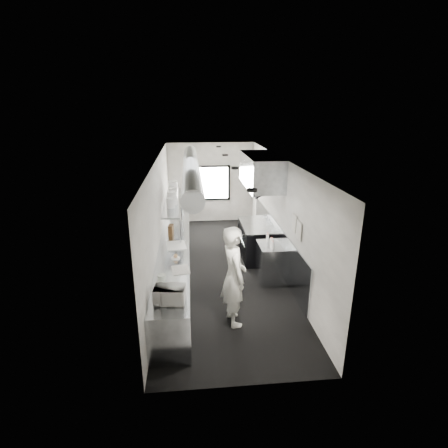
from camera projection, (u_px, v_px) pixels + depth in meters
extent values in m
cube|color=black|center=(221.00, 269.00, 9.01)|extent=(3.00, 8.00, 0.01)
cube|color=silver|center=(221.00, 160.00, 8.11)|extent=(3.00, 8.00, 0.01)
cube|color=silver|center=(211.00, 183.00, 12.33)|extent=(3.00, 0.02, 2.80)
cube|color=silver|center=(248.00, 304.00, 4.79)|extent=(3.00, 0.02, 2.80)
cube|color=silver|center=(159.00, 219.00, 8.42)|extent=(0.02, 8.00, 2.80)
cube|color=silver|center=(281.00, 215.00, 8.70)|extent=(0.02, 8.00, 2.80)
cube|color=#8F969C|center=(276.00, 242.00, 9.26)|extent=(0.03, 5.50, 1.10)
cylinder|color=#9DA1A5|center=(191.00, 168.00, 8.50)|extent=(0.40, 6.40, 0.40)
cube|color=white|center=(211.00, 183.00, 12.29)|extent=(1.20, 0.03, 1.10)
cube|color=black|center=(211.00, 167.00, 12.13)|extent=(1.36, 0.03, 0.08)
cube|color=black|center=(211.00, 199.00, 12.50)|extent=(1.36, 0.03, 0.08)
cube|color=black|center=(193.00, 183.00, 12.25)|extent=(0.08, 0.03, 1.25)
cube|color=black|center=(229.00, 183.00, 12.37)|extent=(0.08, 0.03, 1.25)
cube|color=#8F969C|center=(261.00, 171.00, 9.00)|extent=(0.80, 2.20, 0.80)
cube|color=#8F969C|center=(246.00, 186.00, 9.09)|extent=(0.05, 2.20, 0.05)
cube|color=black|center=(258.00, 184.00, 9.10)|extent=(0.50, 2.10, 0.28)
cube|color=#8F969C|center=(175.00, 263.00, 8.29)|extent=(0.70, 6.00, 0.90)
cube|color=#8F969C|center=(173.00, 202.00, 9.34)|extent=(0.45, 3.00, 0.04)
cylinder|color=#8F969C|center=(180.00, 231.00, 8.15)|extent=(0.04, 0.04, 0.66)
cylinder|color=#8F969C|center=(181.00, 213.00, 9.47)|extent=(0.04, 0.04, 0.66)
cylinder|color=#8F969C|center=(182.00, 200.00, 10.79)|extent=(0.04, 0.04, 0.66)
cube|color=black|center=(257.00, 241.00, 9.63)|extent=(0.85, 1.60, 0.90)
cube|color=#8F969C|center=(257.00, 225.00, 9.47)|extent=(0.85, 1.60, 0.04)
cube|color=#8F969C|center=(242.00, 241.00, 9.59)|extent=(0.03, 1.55, 0.80)
cylinder|color=#8F969C|center=(241.00, 238.00, 9.55)|extent=(0.03, 1.30, 0.03)
cube|color=#8F969C|center=(272.00, 262.00, 8.32)|extent=(0.65, 0.80, 0.90)
cube|color=#8F969C|center=(179.00, 216.00, 11.78)|extent=(0.70, 1.20, 0.90)
cube|color=beige|center=(294.00, 223.00, 7.51)|extent=(0.02, 0.28, 0.38)
cube|color=beige|center=(299.00, 230.00, 7.19)|extent=(0.02, 0.28, 0.38)
imported|color=silver|center=(234.00, 276.00, 6.51)|extent=(0.59, 0.79, 1.95)
imported|color=silver|center=(170.00, 295.00, 5.74)|extent=(0.50, 0.41, 0.28)
cylinder|color=beige|center=(159.00, 286.00, 6.20)|extent=(0.18, 0.18, 0.11)
cylinder|color=beige|center=(162.00, 278.00, 6.50)|extent=(0.20, 0.20, 0.11)
cube|color=white|center=(181.00, 270.00, 6.92)|extent=(0.39, 0.46, 0.01)
cylinder|color=white|center=(176.00, 258.00, 7.44)|extent=(0.24, 0.24, 0.02)
sphere|color=tan|center=(176.00, 256.00, 7.42)|extent=(0.09, 0.09, 0.09)
cube|color=silver|center=(176.00, 245.00, 8.11)|extent=(0.49, 0.62, 0.02)
cube|color=brown|center=(171.00, 230.00, 8.75)|extent=(0.14, 0.25, 0.26)
cylinder|color=white|center=(171.00, 203.00, 8.68)|extent=(0.29, 0.29, 0.25)
cylinder|color=white|center=(172.00, 198.00, 8.97)|extent=(0.26, 0.26, 0.33)
cylinder|color=white|center=(174.00, 194.00, 9.36)|extent=(0.31, 0.31, 0.33)
cylinder|color=white|center=(173.00, 188.00, 9.86)|extent=(0.31, 0.31, 0.40)
cylinder|color=silver|center=(273.00, 245.00, 7.90)|extent=(0.07, 0.07, 0.18)
cylinder|color=silver|center=(271.00, 244.00, 7.98)|extent=(0.07, 0.07, 0.20)
cylinder|color=silver|center=(271.00, 242.00, 8.09)|extent=(0.08, 0.08, 0.19)
cylinder|color=silver|center=(268.00, 239.00, 8.31)|extent=(0.07, 0.07, 0.17)
cylinder|color=silver|center=(267.00, 237.00, 8.40)|extent=(0.07, 0.07, 0.18)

